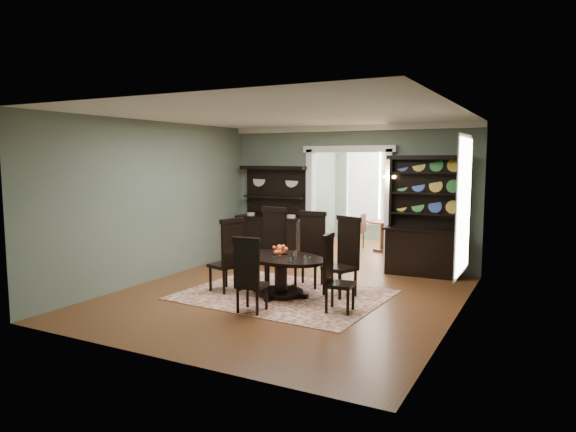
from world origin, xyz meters
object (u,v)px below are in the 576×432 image
(dining_table, at_px, (281,268))
(welsh_dresser, at_px, (424,232))
(sideboard, at_px, (272,227))
(parlor_table, at_px, (382,231))

(dining_table, relative_size, welsh_dresser, 0.81)
(sideboard, distance_m, welsh_dresser, 3.44)
(parlor_table, bearing_deg, welsh_dresser, -55.05)
(sideboard, bearing_deg, welsh_dresser, 0.21)
(sideboard, bearing_deg, parlor_table, 48.15)
(sideboard, distance_m, parlor_table, 2.90)
(sideboard, relative_size, welsh_dresser, 0.90)
(sideboard, bearing_deg, dining_table, -57.89)
(welsh_dresser, distance_m, parlor_table, 2.64)
(welsh_dresser, bearing_deg, dining_table, -125.75)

